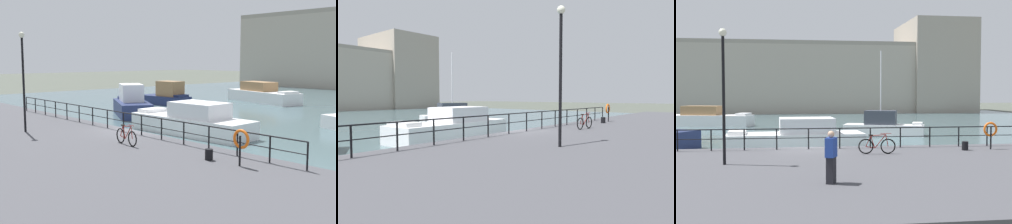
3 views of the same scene
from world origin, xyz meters
TOP-DOWN VIEW (x-y plane):
  - ground_plane at (0.00, 0.00)m, footprint 240.00×240.00m
  - quay_promenade at (0.00, -6.50)m, footprint 56.00×13.00m
  - moored_blue_motorboat at (7.24, 13.71)m, footprint 7.29×4.43m
  - moored_harbor_tender at (-0.47, 5.05)m, footprint 8.91×3.21m
  - quay_railing at (-0.79, -0.75)m, footprint 24.23×0.07m
  - parked_bicycle at (3.15, -2.84)m, footprint 1.77×0.20m
  - mooring_bollard at (7.80, -2.17)m, footprint 0.32×0.32m
  - life_ring_stand at (9.24, -1.97)m, footprint 0.75×0.16m
  - quay_lamp_post at (-3.53, -4.86)m, footprint 0.32×0.32m

SIDE VIEW (x-z plane):
  - ground_plane at x=0.00m, z-range 0.00..0.00m
  - quay_promenade at x=0.00m, z-range 0.00..0.89m
  - moored_blue_motorboat at x=7.24m, z-range -2.92..4.54m
  - moored_harbor_tender at x=-0.47m, z-range -0.23..1.89m
  - mooring_bollard at x=7.80m, z-range 0.89..1.33m
  - parked_bicycle at x=3.15m, z-range 0.79..1.77m
  - quay_railing at x=-0.79m, z-range 1.09..2.17m
  - life_ring_stand at x=9.24m, z-range 1.17..2.57m
  - quay_lamp_post at x=-3.53m, z-range 1.57..7.01m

